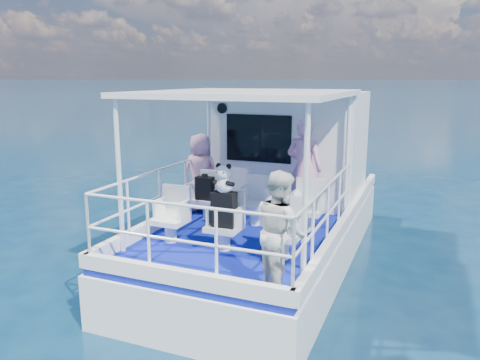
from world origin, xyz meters
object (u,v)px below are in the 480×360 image
object	(u,v)px
passenger_port_fwd	(201,173)
backpack_center	(224,209)
panda	(224,178)
passenger_stbd_aft	(280,231)

from	to	relation	value
passenger_port_fwd	backpack_center	bearing A→B (deg)	126.38
backpack_center	panda	bearing A→B (deg)	-70.10
passenger_stbd_aft	passenger_port_fwd	bearing A→B (deg)	-2.69
passenger_port_fwd	backpack_center	xyz separation A→B (m)	(1.28, -1.77, -0.10)
passenger_stbd_aft	panda	bearing A→B (deg)	7.83
passenger_port_fwd	passenger_stbd_aft	world-z (taller)	passenger_port_fwd
passenger_stbd_aft	backpack_center	distance (m)	1.41
passenger_stbd_aft	backpack_center	xyz separation A→B (m)	(-1.11, 0.87, -0.09)
backpack_center	panda	world-z (taller)	panda
passenger_stbd_aft	backpack_center	bearing A→B (deg)	7.17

